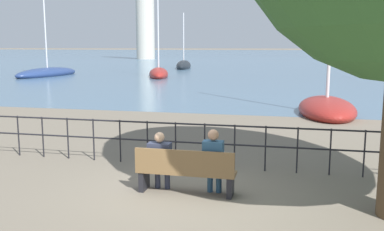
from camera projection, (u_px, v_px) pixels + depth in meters
ground_plane at (186, 193)px, 8.34m from camera, size 1000.00×1000.00×0.00m
harbor_water at (285, 54)px, 162.03m from camera, size 600.00×300.00×0.01m
park_bench at (185, 172)px, 8.21m from camera, size 1.93×0.45×0.90m
seated_person_left at (160, 158)px, 8.37m from camera, size 0.45×0.35×1.19m
seated_person_right at (213, 159)px, 8.12m from camera, size 0.39×0.35×1.29m
promenade_railing at (205, 138)px, 9.99m from camera, size 14.13×0.04×1.05m
sailboat_1 at (327, 107)px, 17.94m from camera, size 2.51×5.27×10.36m
sailboat_2 at (159, 73)px, 39.63m from camera, size 3.64×6.84×12.61m
sailboat_3 at (48, 73)px, 40.91m from camera, size 3.27×8.70×12.79m
sailboat_5 at (184, 66)px, 54.72m from camera, size 2.84×7.56×7.40m
harbor_lighthouse at (145, 2)px, 92.00m from camera, size 4.01×4.01×26.17m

